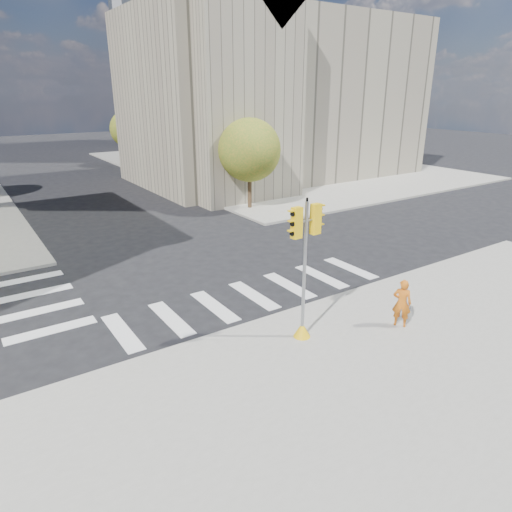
{
  "coord_description": "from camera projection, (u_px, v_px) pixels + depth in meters",
  "views": [
    {
      "loc": [
        -9.32,
        -16.0,
        7.79
      ],
      "look_at": [
        -0.63,
        -2.97,
        2.1
      ],
      "focal_mm": 32.0,
      "sensor_mm": 36.0,
      "label": 1
    }
  ],
  "objects": [
    {
      "name": "tree_re_near",
      "position": [
        250.0,
        150.0,
        30.38
      ],
      "size": [
        4.2,
        4.2,
        6.16
      ],
      "color": "#382616",
      "rests_on": "ground"
    },
    {
      "name": "ground",
      "position": [
        230.0,
        279.0,
        20.04
      ],
      "size": [
        160.0,
        160.0,
        0.0
      ],
      "primitive_type": "plane",
      "color": "black",
      "rests_on": "ground"
    },
    {
      "name": "office_tower",
      "position": [
        209.0,
        32.0,
        59.22
      ],
      "size": [
        20.0,
        18.0,
        30.0
      ],
      "primitive_type": "cube",
      "color": "#9EA0A3",
      "rests_on": "ground"
    },
    {
      "name": "tree_re_mid",
      "position": [
        175.0,
        133.0,
        39.66
      ],
      "size": [
        4.6,
        4.6,
        6.66
      ],
      "color": "#382616",
      "rests_on": "ground"
    },
    {
      "name": "traffic_signal",
      "position": [
        304.0,
        281.0,
        14.38
      ],
      "size": [
        1.07,
        0.56,
        4.66
      ],
      "rotation": [
        0.0,
        0.0,
        0.04
      ],
      "color": "yellow",
      "rests_on": "sidewalk_near"
    },
    {
      "name": "tree_re_far",
      "position": [
        129.0,
        129.0,
        49.21
      ],
      "size": [
        4.0,
        4.0,
        5.88
      ],
      "color": "#382616",
      "rests_on": "ground"
    },
    {
      "name": "sidewalk_far_right",
      "position": [
        266.0,
        164.0,
        50.77
      ],
      "size": [
        28.0,
        40.0,
        0.15
      ],
      "primitive_type": "cube",
      "color": "gray",
      "rests_on": "ground"
    },
    {
      "name": "civic_building",
      "position": [
        270.0,
        97.0,
        40.63
      ],
      "size": [
        26.0,
        16.0,
        19.39
      ],
      "color": "gray",
      "rests_on": "ground"
    },
    {
      "name": "sidewalk_near",
      "position": [
        455.0,
        418.0,
        11.41
      ],
      "size": [
        30.0,
        14.0,
        0.15
      ],
      "primitive_type": "cube",
      "color": "gray",
      "rests_on": "ground"
    },
    {
      "name": "photographer",
      "position": [
        402.0,
        303.0,
        15.48
      ],
      "size": [
        0.69,
        0.74,
        1.71
      ],
      "primitive_type": "imported",
      "rotation": [
        0.0,
        0.0,
        2.18
      ],
      "color": "#CA6113",
      "rests_on": "sidewalk_near"
    },
    {
      "name": "lamp_near",
      "position": [
        226.0,
        137.0,
        33.59
      ],
      "size": [
        0.35,
        0.18,
        8.11
      ],
      "color": "black",
      "rests_on": "sidewalk_far_right"
    },
    {
      "name": "lamp_far",
      "position": [
        154.0,
        125.0,
        44.53
      ],
      "size": [
        0.35,
        0.18,
        8.11
      ],
      "color": "black",
      "rests_on": "sidewalk_far_right"
    }
  ]
}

